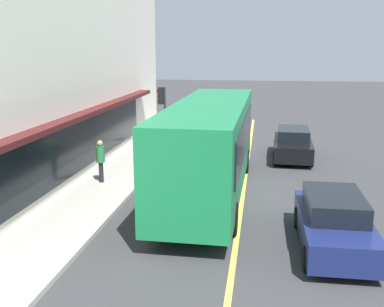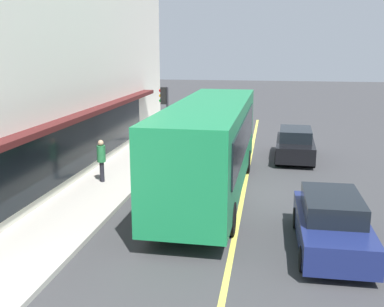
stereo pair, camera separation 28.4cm
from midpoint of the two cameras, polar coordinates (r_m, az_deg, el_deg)
name	(u,v)px [view 2 (the right image)]	position (r m, az deg, el deg)	size (l,w,h in m)	color
ground	(244,191)	(17.95, 6.88, -4.69)	(120.00, 120.00, 0.00)	#38383A
sidewalk	(109,183)	(18.95, -9.80, -3.59)	(80.00, 2.62, 0.15)	#B2ADA3
lane_centre_stripe	(244,191)	(17.95, 6.88, -4.68)	(36.00, 0.16, 0.01)	#D8D14C
bus	(210,144)	(16.87, 2.75, 1.22)	(11.17, 2.74, 3.50)	#197F47
traffic_light	(165,102)	(24.86, -3.10, 6.35)	(0.30, 0.52, 3.20)	#2D2D33
car_black	(295,144)	(23.31, 13.03, 1.11)	(4.36, 1.98, 1.52)	black
car_navy	(331,223)	(13.31, 17.53, -8.29)	(4.31, 1.89, 1.52)	navy
pedestrian_by_curb	(101,157)	(18.63, -10.77, -0.41)	(0.34, 0.34, 1.71)	black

